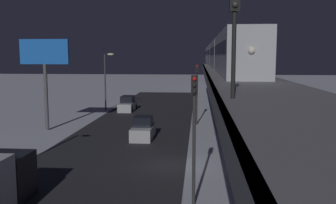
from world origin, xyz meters
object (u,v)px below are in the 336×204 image
Objects in this scene: traffic_light_mid at (197,85)px; sedan_silver_3 at (143,129)px; sedan_silver at (128,105)px; rail_signal at (234,22)px; subway_train at (219,54)px; commercial_billboard at (45,61)px; traffic_light_near at (194,122)px.

sedan_silver_3 is at bearing 55.95° from traffic_light_mid.
sedan_silver is 13.76m from traffic_light_mid.
rail_signal is 37.53m from sedan_silver.
traffic_light_mid is (-9.30, 9.56, 3.41)m from sedan_silver.
sedan_silver_3 is at bearing 105.57° from sedan_silver.
subway_train is at bearing -139.31° from sedan_silver.
commercial_billboard is (14.71, 4.13, 2.63)m from traffic_light_mid.
subway_train reaches higher than traffic_light_mid.
rail_signal reaches higher than commercial_billboard.
rail_signal is 0.96× the size of sedan_silver_3.
rail_signal is (1.87, 45.97, 0.95)m from subway_train.
sedan_silver_3 is at bearing -72.30° from traffic_light_near.
sedan_silver is at bearing -111.57° from commercial_billboard.
rail_signal is at bearing 87.67° from subway_train.
sedan_silver is at bearing 105.57° from sedan_silver_3.
rail_signal is 0.62× the size of traffic_light_mid.
traffic_light_mid is (-4.70, -6.95, 3.40)m from sedan_silver_3.
traffic_light_mid is (0.00, -21.68, 0.00)m from traffic_light_near.
sedan_silver_3 is (8.00, 27.35, -6.75)m from subway_train.
rail_signal is 25.97m from traffic_light_mid.
traffic_light_mid is at bearing 80.80° from subway_train.
commercial_billboard is (14.71, -17.55, 2.63)m from traffic_light_near.
commercial_billboard is at bearing 53.70° from subway_train.
sedan_silver is (10.74, -35.13, -7.71)m from rail_signal.
sedan_silver is 0.75× the size of traffic_light_mid.
traffic_light_near is (1.44, -3.89, -4.30)m from rail_signal.
rail_signal reaches higher than traffic_light_mid.
traffic_light_mid is (3.30, 20.39, -3.36)m from subway_train.
subway_train is 15.43× the size of sedan_silver.
rail_signal is 26.89m from commercial_billboard.
traffic_light_near is (3.30, 42.07, -3.36)m from subway_train.
commercial_billboard is at bearing 68.43° from sedan_silver.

